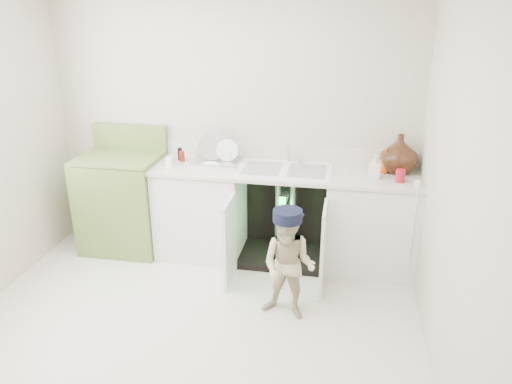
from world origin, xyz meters
TOP-DOWN VIEW (x-y plane):
  - ground at (0.00, 0.00)m, footprint 3.50×3.50m
  - room_shell at (0.00, 0.00)m, footprint 6.00×5.50m
  - counter_run at (0.59, 1.21)m, footprint 2.44×1.02m
  - avocado_stove at (-1.04, 1.18)m, footprint 0.76×0.65m
  - repair_worker at (0.71, 0.29)m, footprint 0.49×0.79m

SIDE VIEW (x-z plane):
  - ground at x=0.00m, z-range 0.00..0.00m
  - repair_worker at x=0.71m, z-range 0.01..0.91m
  - counter_run at x=0.59m, z-range -0.14..1.10m
  - avocado_stove at x=-1.04m, z-range -0.10..1.08m
  - room_shell at x=0.00m, z-range 0.62..1.88m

